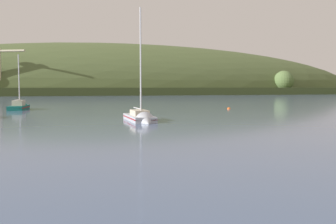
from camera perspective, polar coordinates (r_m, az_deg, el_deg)
name	(u,v)px	position (r m, az deg, el deg)	size (l,w,h in m)	color
far_shoreline_hill	(118,93)	(235.53, -7.71, 2.89)	(442.74, 116.15, 62.86)	#35401E
dockside_crane	(0,71)	(198.08, -24.63, 5.75)	(17.33, 8.77, 23.31)	#4C4C51
sailboat_far_left	(20,108)	(74.15, -21.99, 0.59)	(3.03, 7.94, 11.38)	#0F564C
sailboat_outer_reach	(141,120)	(45.07, -4.19, -1.17)	(3.14, 9.04, 14.97)	#ADB2BC
mooring_buoy_midchannel	(229,109)	(71.48, 9.41, 0.48)	(0.62, 0.62, 0.70)	#EA5B19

